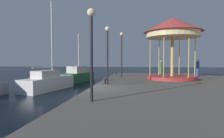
{
  "coord_description": "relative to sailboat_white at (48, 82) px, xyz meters",
  "views": [
    {
      "loc": [
        3.02,
        -12.18,
        2.59
      ],
      "look_at": [
        0.75,
        5.05,
        1.77
      ],
      "focal_mm": 30.22,
      "sensor_mm": 36.0,
      "label": 1
    }
  ],
  "objects": [
    {
      "name": "bollard_south",
      "position": [
        4.98,
        0.81,
        0.29
      ],
      "size": [
        0.24,
        0.24,
        0.4
      ],
      "primitive_type": "cylinder",
      "color": "#2D2D33",
      "rests_on": "quay_dock"
    },
    {
      "name": "ground_plane",
      "position": [
        4.61,
        -3.21,
        -0.71
      ],
      "size": [
        120.0,
        120.0,
        0.0
      ],
      "primitive_type": "plane",
      "color": "black"
    },
    {
      "name": "sailboat_white",
      "position": [
        0.0,
        0.0,
        0.0
      ],
      "size": [
        2.82,
        5.69,
        7.83
      ],
      "color": "white",
      "rests_on": "ground"
    },
    {
      "name": "sailboat_green",
      "position": [
        0.51,
        6.31,
        0.02
      ],
      "size": [
        3.2,
        5.59,
        5.77
      ],
      "color": "#236638",
      "rests_on": "ground"
    },
    {
      "name": "bollard_north",
      "position": [
        5.21,
        -1.44,
        0.29
      ],
      "size": [
        0.24,
        0.24,
        0.4
      ],
      "primitive_type": "cylinder",
      "color": "#2D2D33",
      "rests_on": "quay_dock"
    },
    {
      "name": "lamp_post_mid_promenade",
      "position": [
        5.51,
        -1.79,
        3.0
      ],
      "size": [
        0.36,
        0.36,
        4.25
      ],
      "color": "black",
      "rests_on": "quay_dock"
    },
    {
      "name": "carousel",
      "position": [
        10.92,
        2.83,
        4.42
      ],
      "size": [
        5.37,
        5.37,
        5.75
      ],
      "color": "#B23333",
      "rests_on": "quay_dock"
    },
    {
      "name": "person_mid_promenade",
      "position": [
        14.52,
        7.1,
        0.98
      ],
      "size": [
        0.34,
        0.34,
        1.89
      ],
      "color": "#2D4C8C",
      "rests_on": "quay_dock"
    },
    {
      "name": "bollard_center",
      "position": [
        5.01,
        7.89,
        0.29
      ],
      "size": [
        0.24,
        0.24,
        0.4
      ],
      "primitive_type": "cylinder",
      "color": "#2D2D33",
      "rests_on": "quay_dock"
    },
    {
      "name": "person_near_carousel",
      "position": [
        10.38,
        6.73,
        0.93
      ],
      "size": [
        0.34,
        0.34,
        1.79
      ],
      "color": "#387247",
      "rests_on": "quay_dock"
    },
    {
      "name": "lamp_post_far_end",
      "position": [
        6.09,
        3.89,
        3.23
      ],
      "size": [
        0.36,
        0.36,
        4.63
      ],
      "color": "black",
      "rests_on": "quay_dock"
    },
    {
      "name": "quay_dock",
      "position": [
        11.47,
        -3.21,
        -0.31
      ],
      "size": [
        13.72,
        28.41,
        0.8
      ],
      "primitive_type": "cube",
      "color": "#5B564F",
      "rests_on": "ground"
    },
    {
      "name": "lamp_post_near_edge",
      "position": [
        5.7,
        -7.47,
        2.85
      ],
      "size": [
        0.36,
        0.36,
        4.0
      ],
      "color": "black",
      "rests_on": "quay_dock"
    }
  ]
}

